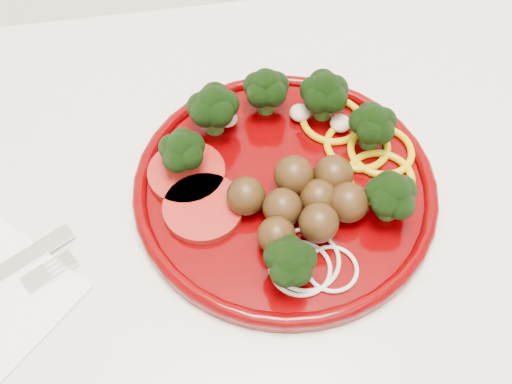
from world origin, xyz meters
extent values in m
cube|color=silver|center=(0.00, 1.70, 0.43)|extent=(2.40, 0.60, 0.87)
cube|color=silver|center=(0.00, 1.70, 0.89)|extent=(2.40, 0.60, 0.03)
cylinder|color=#4A0001|center=(-0.01, 1.70, 0.91)|extent=(0.29, 0.29, 0.01)
torus|color=#4A0001|center=(-0.01, 1.70, 0.91)|extent=(0.29, 0.29, 0.01)
sphere|color=#422B10|center=(-0.02, 1.66, 0.93)|extent=(0.04, 0.04, 0.04)
sphere|color=#422B10|center=(-0.03, 1.63, 0.93)|extent=(0.04, 0.04, 0.04)
sphere|color=#422B10|center=(0.02, 1.67, 0.93)|extent=(0.04, 0.04, 0.04)
sphere|color=#422B10|center=(0.01, 1.64, 0.93)|extent=(0.04, 0.04, 0.04)
sphere|color=#422B10|center=(0.00, 1.69, 0.93)|extent=(0.04, 0.04, 0.04)
sphere|color=#422B10|center=(0.03, 1.69, 0.93)|extent=(0.04, 0.04, 0.04)
sphere|color=#422B10|center=(-0.05, 1.68, 0.93)|extent=(0.04, 0.04, 0.04)
sphere|color=#422B10|center=(0.04, 1.66, 0.93)|extent=(0.04, 0.04, 0.04)
torus|color=#C59E07|center=(0.07, 1.73, 0.92)|extent=(0.07, 0.07, 0.01)
torus|color=#C59E07|center=(0.08, 1.69, 0.92)|extent=(0.07, 0.07, 0.01)
torus|color=#C59E07|center=(0.06, 1.77, 0.92)|extent=(0.07, 0.07, 0.01)
torus|color=#C59E07|center=(0.09, 1.72, 0.92)|extent=(0.07, 0.07, 0.01)
cylinder|color=#720A07|center=(-0.10, 1.73, 0.92)|extent=(0.08, 0.08, 0.01)
cylinder|color=#720A07|center=(-0.09, 1.68, 0.92)|extent=(0.08, 0.08, 0.01)
torus|color=beige|center=(-0.01, 1.61, 0.91)|extent=(0.06, 0.06, 0.00)
torus|color=beige|center=(0.01, 1.60, 0.91)|extent=(0.05, 0.05, 0.00)
torus|color=beige|center=(-0.01, 1.61, 0.91)|extent=(0.06, 0.06, 0.00)
ellipsoid|color=#C6B793|center=(0.02, 1.78, 0.92)|extent=(0.02, 0.02, 0.02)
ellipsoid|color=#C6B793|center=(-0.05, 1.79, 0.92)|extent=(0.02, 0.02, 0.02)
ellipsoid|color=#C6B793|center=(0.06, 1.76, 0.92)|extent=(0.02, 0.02, 0.02)
cube|color=silver|center=(-0.26, 1.66, 0.91)|extent=(0.10, 0.07, 0.00)
cube|color=silver|center=(-0.24, 1.64, 0.91)|extent=(0.03, 0.03, 0.00)
cube|color=silver|center=(-0.22, 1.64, 0.91)|extent=(0.02, 0.02, 0.00)
cube|color=silver|center=(-0.22, 1.65, 0.91)|extent=(0.02, 0.02, 0.00)
cube|color=silver|center=(-0.22, 1.65, 0.91)|extent=(0.02, 0.02, 0.00)
cube|color=silver|center=(-0.23, 1.66, 0.91)|extent=(0.02, 0.02, 0.00)
camera|label=1|loc=(-0.09, 1.39, 1.36)|focal=40.00mm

